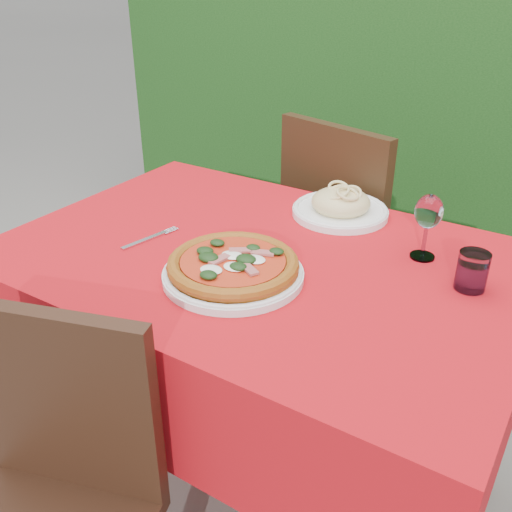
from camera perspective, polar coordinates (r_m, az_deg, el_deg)
The scene contains 10 objects.
ground at distance 1.86m, azimuth 0.33°, elevation -20.56°, with size 60.00×60.00×0.00m, color slate.
hedge at distance 2.72m, azimuth 18.88°, elevation 16.40°, with size 3.20×0.55×1.78m.
dining_table at distance 1.47m, azimuth 0.39°, elevation -4.94°, with size 1.26×0.86×0.75m.
chair_near at distance 1.24m, azimuth -19.70°, elevation -21.66°, with size 0.48×0.48×0.84m.
chair_far at distance 2.01m, azimuth 9.17°, elevation 2.22°, with size 0.51×0.51×0.93m.
pizza_plate at distance 1.27m, azimuth -2.31°, elevation -1.15°, with size 0.34×0.34×0.06m.
pasta_plate at distance 1.61m, azimuth 8.45°, elevation 4.96°, with size 0.27×0.27×0.08m.
water_glass at distance 1.31m, azimuth 20.78°, elevation -1.59°, with size 0.07×0.07×0.09m.
wine_glass at distance 1.38m, azimuth 16.87°, elevation 4.01°, with size 0.07×0.07×0.16m.
fork at distance 1.48m, azimuth -11.10°, elevation 1.56°, with size 0.02×0.18×0.00m, color silver.
Camera 1 is at (0.66, -1.05, 1.39)m, focal length 40.00 mm.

